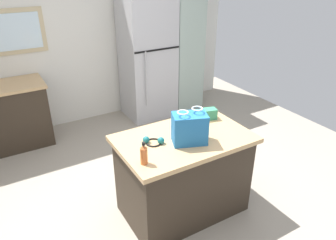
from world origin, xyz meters
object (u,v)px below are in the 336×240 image
object	(u,v)px
kitchen_island	(183,174)
bottle	(144,154)
ear_defenders	(154,141)
refrigerator	(148,59)
tall_cabinet	(182,47)
small_box	(209,114)
shopping_bag	(190,128)

from	to	relation	value
kitchen_island	bottle	distance (m)	0.76
bottle	ear_defenders	distance (m)	0.34
bottle	ear_defenders	xyz separation A→B (m)	(0.22, 0.25, -0.07)
kitchen_island	refrigerator	bearing A→B (deg)	70.93
tall_cabinet	ear_defenders	world-z (taller)	tall_cabinet
small_box	bottle	bearing A→B (deg)	-157.39
small_box	ear_defenders	distance (m)	0.75
small_box	ear_defenders	size ratio (longest dim) A/B	0.73
shopping_bag	ear_defenders	distance (m)	0.35
small_box	bottle	size ratio (longest dim) A/B	0.76
refrigerator	ear_defenders	size ratio (longest dim) A/B	8.96
shopping_bag	ear_defenders	world-z (taller)	shopping_bag
shopping_bag	small_box	size ratio (longest dim) A/B	2.31
small_box	tall_cabinet	bearing A→B (deg)	64.29
refrigerator	shopping_bag	bearing A→B (deg)	-108.56
kitchen_island	ear_defenders	world-z (taller)	ear_defenders
ear_defenders	kitchen_island	bearing A→B (deg)	-8.85
shopping_bag	refrigerator	bearing A→B (deg)	71.44
refrigerator	bottle	xyz separation A→B (m)	(-1.31, -2.47, 0.02)
small_box	bottle	distance (m)	1.03
kitchen_island	tall_cabinet	world-z (taller)	tall_cabinet
bottle	kitchen_island	bearing A→B (deg)	21.13
small_box	kitchen_island	bearing A→B (deg)	-155.65
refrigerator	ear_defenders	distance (m)	2.48
bottle	ear_defenders	size ratio (longest dim) A/B	0.96
refrigerator	ear_defenders	bearing A→B (deg)	-116.03
tall_cabinet	shopping_bag	distance (m)	2.78
tall_cabinet	bottle	distance (m)	3.15
tall_cabinet	ear_defenders	distance (m)	2.83
kitchen_island	shopping_bag	distance (m)	0.58
shopping_bag	small_box	world-z (taller)	shopping_bag
kitchen_island	refrigerator	size ratio (longest dim) A/B	0.67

